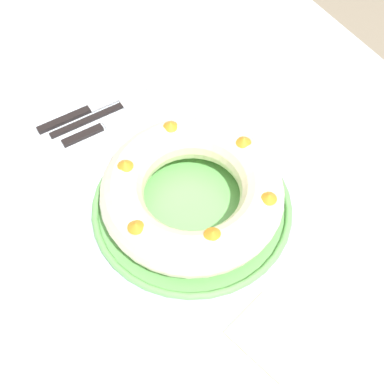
# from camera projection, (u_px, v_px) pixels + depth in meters

# --- Properties ---
(ground_plane) EXTENTS (8.00, 8.00, 0.00)m
(ground_plane) POSITION_uv_depth(u_px,v_px,m) (190.00, 339.00, 1.54)
(ground_plane) COLOR gray
(dining_table) EXTENTS (1.57, 1.09, 0.73)m
(dining_table) POSITION_uv_depth(u_px,v_px,m) (189.00, 222.00, 1.00)
(dining_table) COLOR silver
(dining_table) RESTS_ON ground_plane
(serving_dish) EXTENTS (0.34, 0.34, 0.02)m
(serving_dish) POSITION_uv_depth(u_px,v_px,m) (192.00, 207.00, 0.92)
(serving_dish) COLOR #6BB760
(serving_dish) RESTS_ON dining_table
(bundt_cake) EXTENTS (0.31, 0.31, 0.08)m
(bundt_cake) POSITION_uv_depth(u_px,v_px,m) (192.00, 192.00, 0.88)
(bundt_cake) COLOR beige
(bundt_cake) RESTS_ON serving_dish
(fork) EXTENTS (0.02, 0.21, 0.01)m
(fork) POSITION_uv_depth(u_px,v_px,m) (108.00, 111.00, 1.06)
(fork) COLOR black
(fork) RESTS_ON dining_table
(serving_knife) EXTENTS (0.02, 0.24, 0.01)m
(serving_knife) POSITION_uv_depth(u_px,v_px,m) (87.00, 110.00, 1.06)
(serving_knife) COLOR black
(serving_knife) RESTS_ON dining_table
(cake_knife) EXTENTS (0.02, 0.18, 0.01)m
(cake_knife) POSITION_uv_depth(u_px,v_px,m) (101.00, 128.00, 1.03)
(cake_knife) COLOR black
(cake_knife) RESTS_ON dining_table
(napkin) EXTENTS (0.15, 0.12, 0.00)m
(napkin) POSITION_uv_depth(u_px,v_px,m) (276.00, 341.00, 0.80)
(napkin) COLOR beige
(napkin) RESTS_ON dining_table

